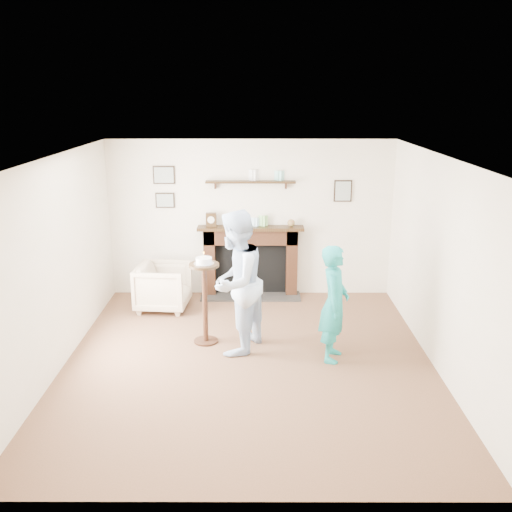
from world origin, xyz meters
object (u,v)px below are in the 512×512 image
Objects in this scene: woman at (332,358)px; pedestal_table at (205,287)px; man at (236,350)px; armchair at (164,308)px.

pedestal_table is (-1.62, 0.48, 0.77)m from woman.
woman is 1.17× the size of pedestal_table.
armchair is at bearing -118.17° from man.
pedestal_table reaches higher than man.
woman is 1.85m from pedestal_table.
woman is (2.36, -1.68, 0.00)m from armchair.
man is 1.47× the size of pedestal_table.
armchair is 0.53× the size of woman.
armchair is 0.42× the size of man.
man is at bearing -136.85° from armchair.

